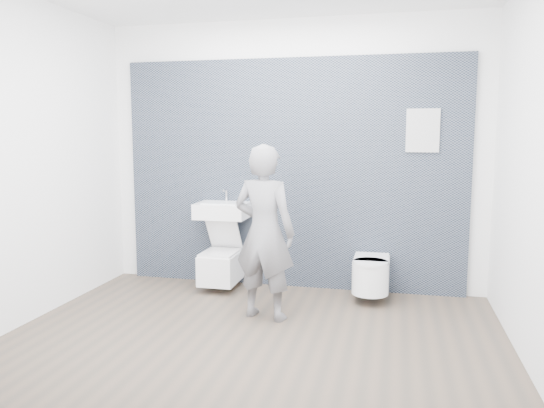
% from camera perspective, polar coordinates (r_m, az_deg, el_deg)
% --- Properties ---
extents(ground, '(4.00, 4.00, 0.00)m').
position_cam_1_polar(ground, '(4.45, -1.83, -13.90)').
color(ground, brown).
rests_on(ground, ground).
extents(room_shell, '(4.00, 4.00, 4.00)m').
position_cam_1_polar(room_shell, '(4.14, -1.93, 9.12)').
color(room_shell, white).
rests_on(room_shell, ground).
extents(tile_wall, '(3.60, 0.06, 2.40)m').
position_cam_1_polar(tile_wall, '(5.80, 1.99, -8.72)').
color(tile_wall, black).
rests_on(tile_wall, ground).
extents(washbasin, '(0.53, 0.40, 0.40)m').
position_cam_1_polar(washbasin, '(5.58, -5.36, -0.64)').
color(washbasin, white).
rests_on(washbasin, ground).
extents(toilet_square, '(0.36, 0.53, 0.66)m').
position_cam_1_polar(toilet_square, '(5.64, -5.48, -6.54)').
color(toilet_square, white).
rests_on(toilet_square, ground).
extents(toilet_rounded, '(0.35, 0.60, 0.32)m').
position_cam_1_polar(toilet_rounded, '(5.32, 10.58, -7.45)').
color(toilet_rounded, white).
rests_on(toilet_rounded, ground).
extents(info_placard, '(0.32, 0.03, 0.42)m').
position_cam_1_polar(info_placard, '(5.66, 15.29, -9.41)').
color(info_placard, white).
rests_on(info_placard, ground).
extents(visitor, '(0.62, 0.47, 1.54)m').
position_cam_1_polar(visitor, '(4.64, -0.83, -3.08)').
color(visitor, slate).
rests_on(visitor, ground).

